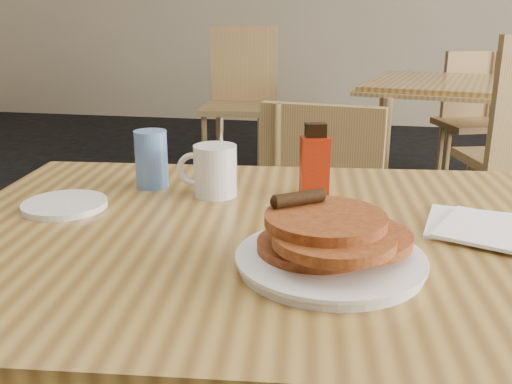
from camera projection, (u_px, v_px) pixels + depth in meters
main_table at (300, 253)px, 0.97m from camera, size 1.35×0.98×0.75m
neighbor_table at (499, 91)px, 2.92m from camera, size 1.49×1.16×0.75m
chair_main_far at (316, 223)px, 1.70m from camera, size 0.43×0.43×0.84m
chair_neighbor_far at (472, 107)px, 3.66m from camera, size 0.50×0.51×0.86m
chair_wall_extra at (241, 89)px, 3.82m from camera, size 0.48×0.48×1.00m
pancake_plate at (331, 247)px, 0.81m from camera, size 0.27×0.27×0.10m
coffee_mug at (214, 170)px, 1.12m from camera, size 0.12×0.09×0.16m
syrup_bottle at (315, 163)px, 1.12m from camera, size 0.06×0.05×0.15m
napkin_stack at (487, 228)px, 0.95m from camera, size 0.23×0.24×0.01m
blue_tumbler at (151, 159)px, 1.18m from camera, size 0.08×0.08×0.12m
side_saucer at (65, 205)px, 1.06m from camera, size 0.18×0.18×0.01m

